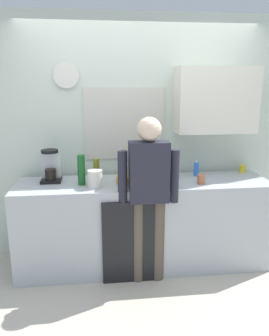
% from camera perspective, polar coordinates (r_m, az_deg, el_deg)
% --- Properties ---
extents(ground_plane, '(8.00, 8.00, 0.00)m').
position_cam_1_polar(ground_plane, '(3.46, 2.28, -18.54)').
color(ground_plane, beige).
extents(kitchen_counter, '(2.58, 0.64, 0.92)m').
position_cam_1_polar(kitchen_counter, '(3.51, 1.59, -9.58)').
color(kitchen_counter, '#B2B7BC').
rests_on(kitchen_counter, ground_plane).
extents(dishwasher_panel, '(0.56, 0.02, 0.83)m').
position_cam_1_polar(dishwasher_panel, '(3.21, -0.48, -12.83)').
color(dishwasher_panel, black).
rests_on(dishwasher_panel, ground_plane).
extents(back_wall_assembly, '(4.18, 0.42, 2.60)m').
position_cam_1_polar(back_wall_assembly, '(3.66, 2.46, 6.18)').
color(back_wall_assembly, silver).
rests_on(back_wall_assembly, ground_plane).
extents(coffee_maker, '(0.20, 0.20, 0.33)m').
position_cam_1_polar(coffee_maker, '(3.44, -14.25, 0.17)').
color(coffee_maker, black).
rests_on(coffee_maker, kitchen_counter).
extents(bottle_olive_oil, '(0.06, 0.06, 0.25)m').
position_cam_1_polar(bottle_olive_oil, '(3.29, -6.60, -0.50)').
color(bottle_olive_oil, olive).
rests_on(bottle_olive_oil, kitchen_counter).
extents(bottle_clear_soda, '(0.09, 0.09, 0.28)m').
position_cam_1_polar(bottle_clear_soda, '(3.16, 3.87, -0.79)').
color(bottle_clear_soda, '#2D8C33').
rests_on(bottle_clear_soda, kitchen_counter).
extents(bottle_green_wine, '(0.07, 0.07, 0.30)m').
position_cam_1_polar(bottle_green_wine, '(3.25, -9.18, -0.33)').
color(bottle_green_wine, '#195923').
rests_on(bottle_green_wine, kitchen_counter).
extents(cup_yellow_cup, '(0.07, 0.07, 0.09)m').
position_cam_1_polar(cup_yellow_cup, '(3.89, 18.23, -0.12)').
color(cup_yellow_cup, yellow).
rests_on(cup_yellow_cup, kitchen_counter).
extents(cup_terracotta_mug, '(0.08, 0.08, 0.09)m').
position_cam_1_polar(cup_terracotta_mug, '(3.33, 11.46, -1.93)').
color(cup_terracotta_mug, '#B26647').
rests_on(cup_terracotta_mug, kitchen_counter).
extents(mixing_bowl, '(0.22, 0.22, 0.08)m').
position_cam_1_polar(mixing_bowl, '(3.29, -1.28, -1.96)').
color(mixing_bowl, orange).
rests_on(mixing_bowl, kitchen_counter).
extents(potted_plant, '(0.15, 0.15, 0.23)m').
position_cam_1_polar(potted_plant, '(3.51, 5.69, 0.53)').
color(potted_plant, '#9E5638').
rests_on(potted_plant, kitchen_counter).
extents(dish_soap, '(0.06, 0.06, 0.18)m').
position_cam_1_polar(dish_soap, '(3.61, 10.63, -0.14)').
color(dish_soap, blue).
rests_on(dish_soap, kitchen_counter).
extents(storage_canister, '(0.14, 0.14, 0.17)m').
position_cam_1_polar(storage_canister, '(3.16, -6.85, -1.88)').
color(storage_canister, silver).
rests_on(storage_canister, kitchen_counter).
extents(person_at_sink, '(0.57, 0.22, 1.60)m').
position_cam_1_polar(person_at_sink, '(3.06, 2.45, -3.40)').
color(person_at_sink, brown).
rests_on(person_at_sink, ground_plane).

